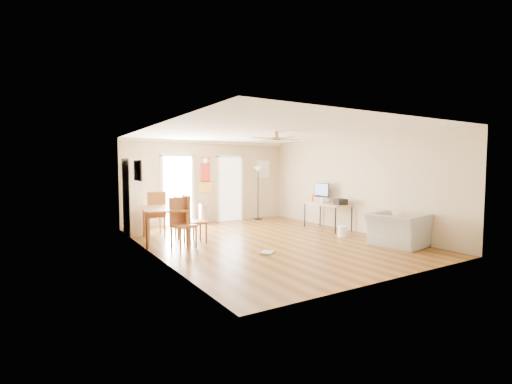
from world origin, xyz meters
TOP-DOWN VIEW (x-y plane):
  - floor at (0.00, 0.00)m, footprint 7.00×7.00m
  - ceiling at (0.00, 0.00)m, footprint 5.50×7.00m
  - wall_back at (0.00, 3.50)m, footprint 5.50×0.04m
  - wall_front at (0.00, -3.50)m, footprint 5.50×0.04m
  - wall_left at (-2.75, 0.00)m, footprint 0.04×7.00m
  - wall_right at (2.75, 0.00)m, footprint 0.04×7.00m
  - crown_molding at (0.00, 0.00)m, footprint 5.50×7.00m
  - kitchen_doorway at (-1.05, 3.48)m, footprint 0.90×0.10m
  - bathroom_doorway at (0.75, 3.48)m, footprint 0.80×0.10m
  - wall_decal at (-0.13, 3.48)m, footprint 0.46×0.03m
  - ac_grille at (2.05, 3.47)m, footprint 0.50×0.04m
  - framed_poster at (-2.73, 1.40)m, footprint 0.04×0.66m
  - ceiling_fan at (0.00, -0.30)m, footprint 1.24×1.24m
  - bookshelf at (-2.53, 2.72)m, footprint 0.61×0.98m
  - dining_table at (-2.15, 1.29)m, footprint 1.30×1.82m
  - dining_chair_right_a at (-1.60, 1.43)m, footprint 0.49×0.49m
  - dining_chair_right_b at (-1.60, 0.72)m, footprint 0.48×0.48m
  - dining_chair_near at (-1.99, 0.42)m, footprint 0.53×0.53m
  - dining_chair_far at (-2.11, 2.26)m, footprint 0.47×0.47m
  - trash_can at (-0.32, 3.21)m, footprint 0.37×0.37m
  - torchiere_lamp at (1.70, 3.24)m, footprint 0.42×0.42m
  - computer_desk at (2.36, 0.53)m, footprint 0.69×1.37m
  - imac at (2.47, 0.91)m, footprint 0.26×0.62m
  - keyboard at (2.20, 0.79)m, footprint 0.24×0.46m
  - printer at (2.45, 0.10)m, footprint 0.36×0.39m
  - orange_bottle at (2.30, 1.12)m, footprint 0.09×0.09m
  - wastebasket_a at (1.92, -0.51)m, footprint 0.26×0.26m
  - floor_cloth at (-0.74, -1.05)m, footprint 0.37×0.36m
  - armchair at (2.15, -1.97)m, footprint 1.16×1.28m

SIDE VIEW (x-z plane):
  - floor at x=0.00m, z-range 0.00..0.00m
  - floor_cloth at x=-0.74m, z-range 0.00..0.04m
  - wastebasket_a at x=1.92m, z-range 0.00..0.27m
  - trash_can at x=-0.32m, z-range 0.00..0.64m
  - computer_desk at x=2.36m, z-range 0.00..0.73m
  - armchair at x=2.15m, z-range 0.00..0.75m
  - dining_table at x=-2.15m, z-range 0.00..0.82m
  - dining_chair_right_a at x=-1.60m, z-range 0.00..1.04m
  - dining_chair_near at x=-1.99m, z-range 0.00..1.10m
  - dining_chair_right_b at x=-1.60m, z-range 0.00..1.11m
  - dining_chair_far at x=-2.11m, z-range 0.00..1.14m
  - keyboard at x=2.20m, z-range 0.73..0.75m
  - printer at x=2.45m, z-range 0.73..0.90m
  - orange_bottle at x=2.30m, z-range 0.73..0.97m
  - torchiere_lamp at x=1.70m, z-range 0.00..1.79m
  - bookshelf at x=-2.53m, z-range 0.00..2.01m
  - imac at x=2.47m, z-range 0.73..1.31m
  - kitchen_doorway at x=-1.05m, z-range 0.00..2.10m
  - bathroom_doorway at x=0.75m, z-range 0.00..2.10m
  - wall_back at x=0.00m, z-range 0.00..2.60m
  - wall_front at x=0.00m, z-range 0.00..2.60m
  - wall_left at x=-2.75m, z-range 0.00..2.60m
  - wall_right at x=2.75m, z-range 0.00..2.60m
  - wall_decal at x=-0.13m, z-range 1.00..2.10m
  - ac_grille at x=2.05m, z-range 1.40..2.00m
  - framed_poster at x=-2.73m, z-range 1.46..1.94m
  - ceiling_fan at x=0.00m, z-range 2.33..2.53m
  - crown_molding at x=0.00m, z-range 2.52..2.60m
  - ceiling at x=0.00m, z-range 2.60..2.60m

